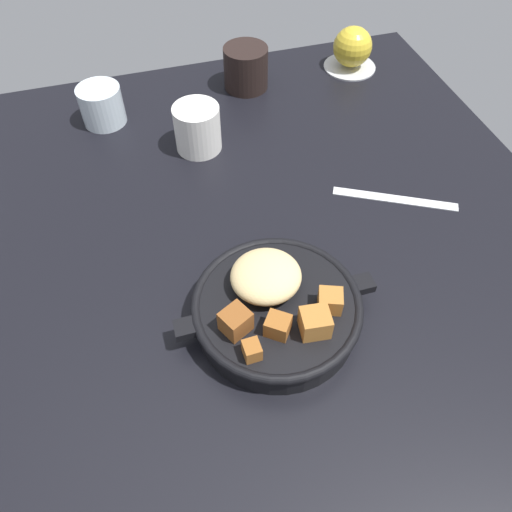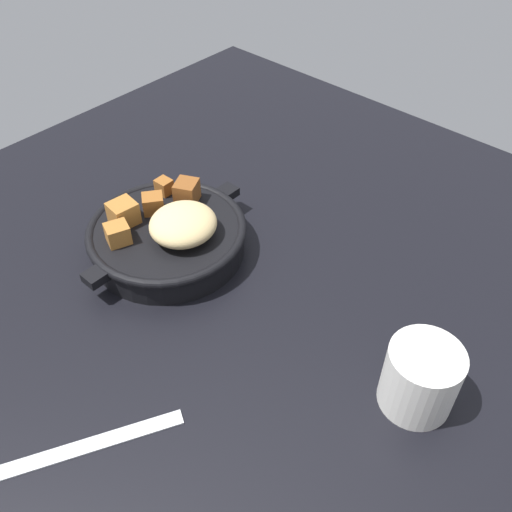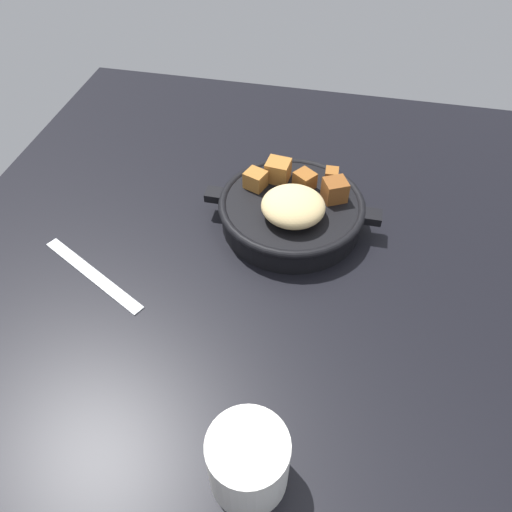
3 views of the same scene
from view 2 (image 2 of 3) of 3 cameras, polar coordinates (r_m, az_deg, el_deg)
ground_plane at (r=71.38cm, az=-1.07°, el=-3.13°), size 100.15×100.54×2.40cm
cast_iron_skillet at (r=73.38cm, az=-8.89°, el=2.21°), size 24.91×20.66×7.61cm
butter_knife at (r=59.35cm, az=-16.70°, el=-17.94°), size 17.22×10.19×0.36cm
ceramic_mug_white at (r=58.95cm, az=16.36°, el=-11.81°), size 7.47×7.47×7.61cm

